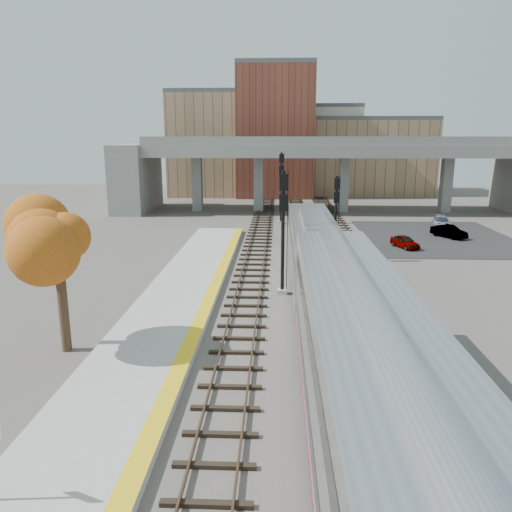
% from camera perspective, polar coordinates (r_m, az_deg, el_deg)
% --- Properties ---
extents(ground, '(160.00, 160.00, 0.00)m').
position_cam_1_polar(ground, '(22.25, 6.04, -11.90)').
color(ground, '#47423D').
rests_on(ground, ground).
extents(platform, '(4.50, 60.00, 0.35)m').
position_cam_1_polar(platform, '(22.90, -12.72, -10.93)').
color(platform, '#9E9E99').
rests_on(platform, ground).
extents(yellow_strip, '(0.70, 60.00, 0.01)m').
position_cam_1_polar(yellow_strip, '(22.41, -7.97, -10.76)').
color(yellow_strip, yellow).
rests_on(yellow_strip, platform).
extents(tracks, '(10.70, 95.00, 0.25)m').
position_cam_1_polar(tracks, '(33.99, 6.40, -2.70)').
color(tracks, black).
rests_on(tracks, ground).
extents(overpass, '(54.00, 12.00, 9.50)m').
position_cam_1_polar(overpass, '(65.47, 8.24, 10.14)').
color(overpass, slate).
rests_on(overpass, ground).
extents(buildings_far, '(43.00, 21.00, 20.60)m').
position_cam_1_polar(buildings_far, '(86.69, 4.44, 12.40)').
color(buildings_far, '#A37F5F').
rests_on(buildings_far, ground).
extents(parking_lot, '(14.00, 18.00, 0.04)m').
position_cam_1_polar(parking_lot, '(51.35, 19.98, 2.04)').
color(parking_lot, black).
rests_on(parking_lot, ground).
extents(locomotive, '(3.02, 19.05, 4.10)m').
position_cam_1_polar(locomotive, '(33.89, 6.56, 1.09)').
color(locomotive, '#A8AAB2').
rests_on(locomotive, ground).
extents(coach, '(3.03, 25.00, 5.00)m').
position_cam_1_polar(coach, '(12.62, 13.85, -19.12)').
color(coach, '#A8AAB2').
rests_on(coach, ground).
extents(signal_mast_near, '(0.60, 0.64, 7.56)m').
position_cam_1_polar(signal_mast_near, '(30.07, 3.09, 2.62)').
color(signal_mast_near, '#9E9E99').
rests_on(signal_mast_near, ground).
extents(signal_mast_mid, '(0.60, 0.64, 6.64)m').
position_cam_1_polar(signal_mast_mid, '(38.74, 9.07, 3.99)').
color(signal_mast_mid, '#9E9E99').
rests_on(signal_mast_mid, ground).
extents(signal_mast_far, '(0.60, 0.64, 7.84)m').
position_cam_1_polar(signal_mast_far, '(55.34, 2.89, 7.81)').
color(signal_mast_far, '#9E9E99').
rests_on(signal_mast_far, ground).
extents(tree, '(3.60, 3.60, 7.09)m').
position_cam_1_polar(tree, '(23.24, -21.83, 1.98)').
color(tree, '#382619').
rests_on(tree, ground).
extents(car_a, '(2.32, 3.40, 1.07)m').
position_cam_1_polar(car_a, '(45.35, 16.66, 1.58)').
color(car_a, '#99999E').
rests_on(car_a, parking_lot).
extents(car_b, '(2.94, 3.73, 1.19)m').
position_cam_1_polar(car_b, '(51.31, 21.19, 2.63)').
color(car_b, '#99999E').
rests_on(car_b, parking_lot).
extents(car_c, '(2.46, 4.40, 1.20)m').
position_cam_1_polar(car_c, '(56.68, 20.43, 3.66)').
color(car_c, '#99999E').
rests_on(car_c, parking_lot).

